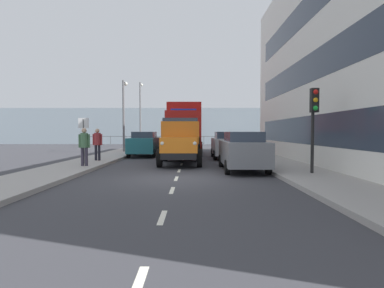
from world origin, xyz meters
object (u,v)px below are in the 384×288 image
Objects in this scene: pedestrian_in_dark_coat at (84,144)px; car_grey_kerbside_near at (242,150)px; traffic_light_near at (314,112)px; car_silver_kerbside_1 at (227,145)px; truck_vintage_orange at (181,142)px; street_sign at (84,133)px; car_teal_oppositeside_0 at (144,143)px; lamp_post_promenade at (124,109)px; pedestrian_by_lamp at (97,142)px; lamp_post_far at (141,109)px; lorry_cargo_red at (185,127)px.

car_grey_kerbside_near is at bearing 176.22° from pedestrian_in_dark_coat.
traffic_light_near is at bearing 137.80° from car_grey_kerbside_near.
car_silver_kerbside_1 is at bearing -74.64° from traffic_light_near.
truck_vintage_orange reaches higher than street_sign.
street_sign is (1.99, 6.68, 0.79)m from car_teal_oppositeside_0.
street_sign is at bearing 90.73° from lamp_post_promenade.
car_silver_kerbside_1 is at bearing -140.45° from pedestrian_in_dark_coat.
car_grey_kerbside_near and car_silver_kerbside_1 have the same top height.
traffic_light_near reaches higher than pedestrian_by_lamp.
traffic_light_near reaches higher than car_grey_kerbside_near.
truck_vintage_orange reaches higher than pedestrian_by_lamp.
truck_vintage_orange is 1.33× the size of car_silver_kerbside_1.
truck_vintage_orange is 3.24× the size of pedestrian_in_dark_coat.
truck_vintage_orange reaches higher than car_grey_kerbside_near.
car_grey_kerbside_near is at bearing 90.00° from car_silver_kerbside_1.
pedestrian_by_lamp reaches higher than car_teal_oppositeside_0.
pedestrian_in_dark_coat is 2.87m from pedestrian_by_lamp.
traffic_light_near is 0.56× the size of lamp_post_promenade.
pedestrian_by_lamp is 11.29m from traffic_light_near.
street_sign is at bearing 32.28° from car_silver_kerbside_1.
car_teal_oppositeside_0 is 0.78× the size of lamp_post_promenade.
lamp_post_far reaches higher than car_silver_kerbside_1.
lamp_post_promenade is (10.09, -13.71, 1.11)m from traffic_light_near.
pedestrian_in_dark_coat is at bearing 92.79° from lamp_post_promenade.
car_teal_oppositeside_0 is 7.02m from street_sign.
pedestrian_in_dark_coat is 0.77× the size of street_sign.
traffic_light_near is (-9.55, 2.61, 1.29)m from pedestrian_in_dark_coat.
car_silver_kerbside_1 is (-2.86, -3.84, -0.28)m from truck_vintage_orange.
pedestrian_in_dark_coat is at bearing 67.00° from lorry_cargo_red.
traffic_light_near is at bearing 164.74° from pedestrian_in_dark_coat.
pedestrian_by_lamp is at bearing 91.73° from lamp_post_far.
car_silver_kerbside_1 is 9.68m from lamp_post_promenade.
truck_vintage_orange is 8.17m from lorry_cargo_red.
lorry_cargo_red is at bearing -121.92° from pedestrian_by_lamp.
car_grey_kerbside_near is 7.82m from street_sign.
traffic_light_near is (-5.20, 4.71, 1.29)m from truck_vintage_orange.
lorry_cargo_red is 11.89m from lamp_post_far.
car_silver_kerbside_1 is (-0.00, -6.42, -0.00)m from car_grey_kerbside_near.
car_teal_oppositeside_0 is at bearing -52.59° from traffic_light_near.
street_sign is (-0.13, 9.97, -1.90)m from lamp_post_promenade.
street_sign is at bearing 84.44° from pedestrian_by_lamp.
car_teal_oppositeside_0 is (2.77, 2.41, -1.18)m from lorry_cargo_red.
car_grey_kerbside_near is (-2.85, 10.71, -1.18)m from lorry_cargo_red.
lorry_cargo_red is 3.65× the size of street_sign.
lorry_cargo_red is at bearing 169.86° from lamp_post_promenade.
car_teal_oppositeside_0 is 2.55× the size of pedestrian_by_lamp.
car_teal_oppositeside_0 is at bearing -55.87° from car_grey_kerbside_near.
traffic_light_near reaches higher than street_sign.
lamp_post_far is 19.77m from street_sign.
truck_vintage_orange is 19.56m from lamp_post_far.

